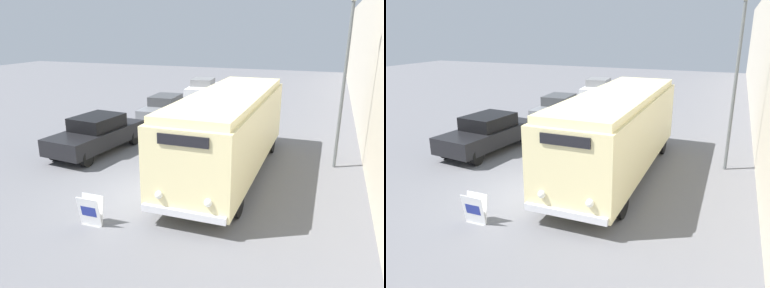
{
  "view_description": "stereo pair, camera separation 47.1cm",
  "coord_description": "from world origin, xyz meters",
  "views": [
    {
      "loc": [
        5.34,
        -10.04,
        5.33
      ],
      "look_at": [
        1.41,
        0.57,
        1.79
      ],
      "focal_mm": 35.0,
      "sensor_mm": 36.0,
      "label": 1
    },
    {
      "loc": [
        5.78,
        -9.87,
        5.33
      ],
      "look_at": [
        1.41,
        0.57,
        1.79
      ],
      "focal_mm": 35.0,
      "sensor_mm": 36.0,
      "label": 2
    }
  ],
  "objects": [
    {
      "name": "ground_plane",
      "position": [
        0.0,
        0.0,
        0.0
      ],
      "size": [
        80.0,
        80.0,
        0.0
      ],
      "primitive_type": "plane",
      "color": "slate"
    },
    {
      "name": "building_wall_right",
      "position": [
        7.04,
        10.0,
        3.61
      ],
      "size": [
        0.3,
        60.0,
        7.22
      ],
      "color": "beige",
      "rests_on": "ground_plane"
    },
    {
      "name": "vintage_bus",
      "position": [
        2.01,
        2.84,
        1.75
      ],
      "size": [
        2.53,
        9.26,
        3.1
      ],
      "color": "black",
      "rests_on": "ground_plane"
    },
    {
      "name": "sign_board",
      "position": [
        -0.57,
        -2.22,
        0.42
      ],
      "size": [
        0.69,
        0.33,
        0.87
      ],
      "color": "gray",
      "rests_on": "ground_plane"
    },
    {
      "name": "streetlamp",
      "position": [
        5.8,
        5.0,
        4.24
      ],
      "size": [
        0.36,
        0.36,
        6.55
      ],
      "color": "#595E60",
      "rests_on": "ground_plane"
    },
    {
      "name": "parked_car_near",
      "position": [
        -4.11,
        3.38,
        0.83
      ],
      "size": [
        2.41,
        4.86,
        1.63
      ],
      "rotation": [
        0.0,
        0.0,
        -0.1
      ],
      "color": "black",
      "rests_on": "ground_plane"
    },
    {
      "name": "parked_car_mid",
      "position": [
        -3.88,
        10.19,
        0.73
      ],
      "size": [
        1.97,
        4.49,
        1.42
      ],
      "rotation": [
        0.0,
        0.0,
        0.04
      ],
      "color": "black",
      "rests_on": "ground_plane"
    },
    {
      "name": "parked_car_far",
      "position": [
        -3.95,
        17.41,
        0.78
      ],
      "size": [
        2.24,
        4.41,
        1.53
      ],
      "rotation": [
        0.0,
        0.0,
        0.1
      ],
      "color": "black",
      "rests_on": "ground_plane"
    }
  ]
}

